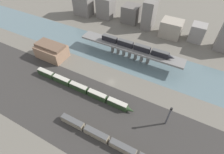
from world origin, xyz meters
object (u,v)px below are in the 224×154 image
object	(u,v)px
train_yard_mid	(81,88)
warehouse_building	(52,51)
train_on_bridge	(135,46)
train_yard_near	(112,142)
signal_tower	(168,116)

from	to	relation	value
train_yard_mid	warehouse_building	world-z (taller)	warehouse_building
train_on_bridge	train_yard_near	xyz separation A→B (m)	(14.36, -58.35, -8.45)
signal_tower	train_on_bridge	bearing A→B (deg)	130.45
train_yard_mid	signal_tower	xyz separation A→B (m)	(47.42, 1.94, 4.45)
train_on_bridge	warehouse_building	size ratio (longest dim) A/B	2.48
train_yard_near	train_yard_mid	world-z (taller)	train_yard_mid
train_on_bridge	warehouse_building	xyz separation A→B (m)	(-49.73, -23.47, -5.48)
train_yard_near	warehouse_building	world-z (taller)	warehouse_building
warehouse_building	train_yard_mid	bearing A→B (deg)	-25.06
train_on_bridge	train_yard_mid	world-z (taller)	train_on_bridge
train_on_bridge	train_yard_mid	xyz separation A→B (m)	(-15.36, -39.55, -8.28)
train_on_bridge	train_yard_mid	size ratio (longest dim) A/B	0.77
train_yard_mid	warehouse_building	bearing A→B (deg)	154.94
train_yard_mid	warehouse_building	distance (m)	38.05
train_yard_near	train_on_bridge	bearing A→B (deg)	103.83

